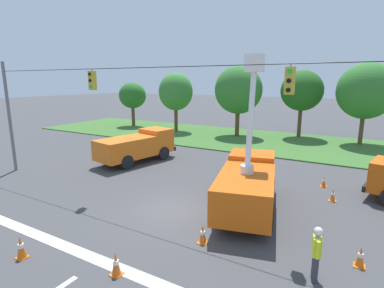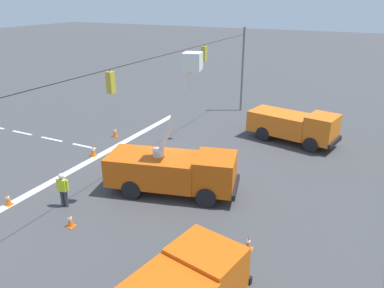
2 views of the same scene
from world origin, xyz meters
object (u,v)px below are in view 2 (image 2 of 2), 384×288
object	(u,v)px
traffic_cone_foreground_left	(248,243)
traffic_cone_far_left	(70,220)
utility_truck_bucket_lift	(174,168)
traffic_cone_mid_left	(115,131)
road_worker	(63,188)
traffic_cone_far_right	(118,169)
traffic_cone_mid_right	(8,199)
traffic_cone_foreground_right	(195,238)
traffic_cone_lane_edge_a	(93,150)
utility_truck_support_near	(294,125)

from	to	relation	value
traffic_cone_foreground_left	traffic_cone_far_left	distance (m)	7.86
utility_truck_bucket_lift	traffic_cone_mid_left	xyz separation A→B (m)	(-5.35, -7.87, -1.00)
road_worker	traffic_cone_mid_left	bearing A→B (deg)	-157.09
utility_truck_bucket_lift	traffic_cone_far_right	distance (m)	4.04
traffic_cone_mid_right	traffic_cone_far_right	size ratio (longest dim) A/B	0.98
traffic_cone_foreground_right	road_worker	bearing A→B (deg)	-89.05
traffic_cone_foreground_right	traffic_cone_foreground_left	bearing A→B (deg)	107.72
traffic_cone_mid_right	traffic_cone_lane_edge_a	bearing A→B (deg)	-177.59
traffic_cone_mid_left	utility_truck_support_near	bearing A→B (deg)	111.83
traffic_cone_foreground_left	traffic_cone_foreground_right	size ratio (longest dim) A/B	0.98
traffic_cone_far_left	traffic_cone_mid_left	bearing A→B (deg)	-152.57
traffic_cone_lane_edge_a	traffic_cone_far_left	xyz separation A→B (m)	(6.67, 4.33, -0.04)
traffic_cone_foreground_left	traffic_cone_far_left	size ratio (longest dim) A/B	0.89
traffic_cone_mid_left	traffic_cone_far_right	size ratio (longest dim) A/B	1.11
traffic_cone_foreground_left	traffic_cone_lane_edge_a	world-z (taller)	traffic_cone_lane_edge_a
traffic_cone_far_left	traffic_cone_far_right	bearing A→B (deg)	-166.08
traffic_cone_foreground_left	traffic_cone_foreground_right	distance (m)	2.16
utility_truck_support_near	traffic_cone_lane_edge_a	size ratio (longest dim) A/B	8.26
road_worker	utility_truck_support_near	bearing A→B (deg)	149.62
utility_truck_support_near	traffic_cone_foreground_right	xyz separation A→B (m)	(13.59, -0.99, -0.92)
utility_truck_bucket_lift	traffic_cone_far_right	xyz separation A→B (m)	(-0.37, -3.88, -1.05)
traffic_cone_lane_edge_a	traffic_cone_far_left	world-z (taller)	traffic_cone_lane_edge_a
utility_truck_support_near	traffic_cone_foreground_right	distance (m)	13.66
utility_truck_support_near	traffic_cone_mid_right	xyz separation A→B (m)	(14.86, -10.60, -0.89)
utility_truck_bucket_lift	road_worker	distance (m)	5.47
traffic_cone_mid_left	traffic_cone_far_left	xyz separation A→B (m)	(10.17, 5.28, -0.05)
traffic_cone_far_right	traffic_cone_foreground_right	bearing A→B (deg)	60.49
traffic_cone_far_right	traffic_cone_far_left	bearing A→B (deg)	13.92
traffic_cone_foreground_left	traffic_cone_far_left	bearing A→B (deg)	-75.45
traffic_cone_foreground_left	traffic_cone_mid_right	bearing A→B (deg)	-80.62
road_worker	traffic_cone_foreground_left	size ratio (longest dim) A/B	2.77
traffic_cone_lane_edge_a	traffic_cone_far_left	distance (m)	7.95
road_worker	traffic_cone_far_left	size ratio (longest dim) A/B	2.48
road_worker	traffic_cone_mid_left	xyz separation A→B (m)	(-8.97, -3.79, -0.60)
utility_truck_bucket_lift	utility_truck_support_near	size ratio (longest dim) A/B	1.12
utility_truck_support_near	traffic_cone_lane_edge_a	xyz separation A→B (m)	(8.24, -10.88, -0.85)
utility_truck_bucket_lift	traffic_cone_mid_right	bearing A→B (deg)	-54.33
utility_truck_support_near	traffic_cone_foreground_right	size ratio (longest dim) A/B	9.91
traffic_cone_mid_right	traffic_cone_foreground_left	bearing A→B (deg)	99.38
traffic_cone_foreground_left	traffic_cone_far_right	size ratio (longest dim) A/B	0.88
road_worker	traffic_cone_far_left	distance (m)	2.02
traffic_cone_foreground_left	utility_truck_support_near	bearing A→B (deg)	-175.30
utility_truck_bucket_lift	traffic_cone_foreground_left	xyz separation A→B (m)	(2.85, 5.01, -1.10)
traffic_cone_foreground_right	traffic_cone_mid_right	size ratio (longest dim) A/B	0.91
traffic_cone_foreground_left	traffic_cone_mid_right	xyz separation A→B (m)	(1.93, -11.66, 0.04)
traffic_cone_foreground_right	traffic_cone_lane_edge_a	xyz separation A→B (m)	(-5.35, -9.88, 0.07)
utility_truck_bucket_lift	road_worker	xyz separation A→B (m)	(3.62, -4.08, -0.41)
traffic_cone_far_right	utility_truck_support_near	bearing A→B (deg)	141.13
traffic_cone_mid_right	traffic_cone_lane_edge_a	distance (m)	6.62
traffic_cone_far_left	road_worker	bearing A→B (deg)	-128.92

